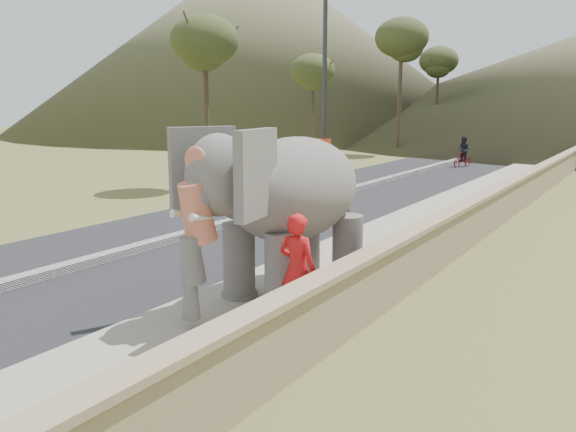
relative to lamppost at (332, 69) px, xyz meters
The scene contains 11 objects.
ground 16.24m from the lamppost, 72.37° to the right, with size 160.00×160.00×0.00m, color olive.
road 6.81m from the lamppost, 93.72° to the right, with size 7.00×120.00×0.03m, color black.
median 6.74m from the lamppost, 93.72° to the right, with size 0.35×120.00×0.22m, color black.
walkway 8.23m from the lamppost, 45.42° to the right, with size 3.00×120.00×0.15m, color #9E9687.
parapet 9.03m from the lamppost, 36.89° to the right, with size 0.30×120.00×1.10m, color tan.
lamppost is the anchor object (origin of this frame).
signboard 3.36m from the lamppost, 78.28° to the right, with size 0.60×0.08×2.40m.
hill_left 52.60m from the lamppost, 129.62° to the left, with size 60.00×60.00×22.00m, color brown.
elephant_and_man 11.32m from the lamppost, 64.31° to the right, with size 2.71×4.49×3.07m.
motorcyclist 14.84m from the lamppost, 86.73° to the left, with size 1.00×1.79×1.76m.
trees 18.90m from the lamppost, 76.09° to the left, with size 48.01×33.11×9.74m.
Camera 1 is at (5.54, -3.62, 3.66)m, focal length 35.00 mm.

